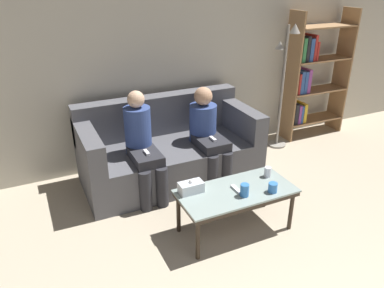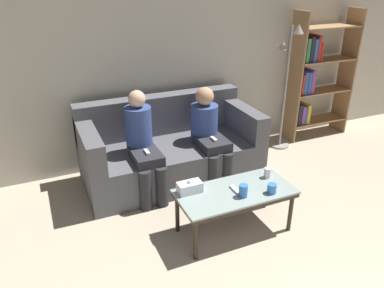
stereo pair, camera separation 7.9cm
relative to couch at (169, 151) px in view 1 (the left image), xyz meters
The scene contains 12 objects.
wall_back 1.11m from the couch, 90.00° to the left, with size 12.00×0.06×2.60m.
couch is the anchor object (origin of this frame).
coffee_table 1.24m from the couch, 81.99° to the right, with size 1.08×0.52×0.44m.
cup_near_left 1.29m from the couch, 63.25° to the right, with size 0.07×0.07×0.10m.
cup_near_right 1.36m from the couch, 81.98° to the right, with size 0.08×0.08×0.12m.
cup_far_center 1.47m from the couch, 71.95° to the right, with size 0.08×0.08×0.09m.
tissue_box 1.12m from the couch, 101.25° to the right, with size 0.22×0.12×0.13m.
game_remote 1.25m from the couch, 81.99° to the right, with size 0.04×0.15×0.02m.
bookshelf 2.39m from the couch, ahead, with size 0.97×0.32×1.80m.
standing_lamp 1.87m from the couch, ahead, with size 0.31×0.26×1.66m.
seated_person_left_end 0.53m from the couch, 148.78° to the right, with size 0.31×0.65×1.15m.
seated_person_mid_left 0.52m from the couch, 30.24° to the right, with size 0.31×0.64×1.09m.
Camera 1 is at (-1.43, -0.11, 2.27)m, focal length 35.00 mm.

